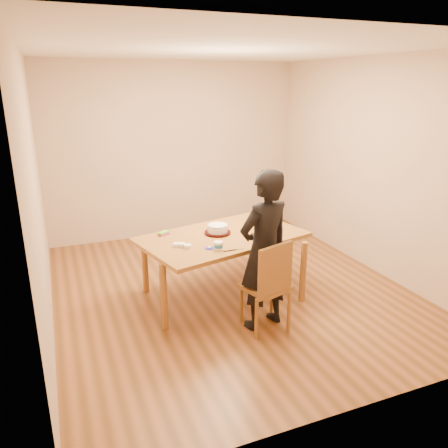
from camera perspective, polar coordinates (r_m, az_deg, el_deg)
name	(u,v)px	position (r m, az deg, el deg)	size (l,w,h in m)	color
room_shell	(219,173)	(5.20, -0.72, 6.63)	(4.00, 4.50, 2.70)	brown
dining_table	(222,237)	(4.87, -0.22, -1.73)	(1.78, 1.05, 0.04)	brown
dining_chair	(265,286)	(4.39, 5.41, -8.10)	(0.41, 0.41, 0.04)	brown
cake_plate	(218,233)	(4.92, -0.84, -1.14)	(0.30, 0.30, 0.02)	#B80C1B
cake	(218,229)	(4.90, -0.85, -0.61)	(0.23, 0.23, 0.07)	white
frosting_dome	(218,225)	(4.89, -0.85, -0.07)	(0.22, 0.22, 0.03)	white
frosting_tub	(218,246)	(4.45, -0.75, -2.84)	(0.09, 0.09, 0.08)	white
frosting_lid	(209,248)	(4.49, -1.94, -3.18)	(0.09, 0.09, 0.01)	#1B1FB0
frosting_dollop	(209,247)	(4.48, -1.94, -3.02)	(0.04, 0.04, 0.02)	white
ramekin_green	(187,246)	(4.50, -4.80, -2.93)	(0.08, 0.08, 0.04)	white
ramekin_yellow	(176,245)	(4.56, -6.24, -2.72)	(0.07, 0.07, 0.04)	white
ramekin_multi	(181,245)	(4.55, -5.57, -2.73)	(0.08, 0.08, 0.04)	white
candy_box_pink	(164,234)	(4.92, -7.84, -1.31)	(0.13, 0.06, 0.02)	#D03182
candy_box_green	(163,232)	(4.92, -7.92, -1.08)	(0.13, 0.06, 0.02)	green
spatula	(230,250)	(4.42, 0.78, -3.48)	(0.15, 0.01, 0.01)	black
person	(264,251)	(4.28, 5.28, -3.52)	(0.59, 0.39, 1.62)	black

